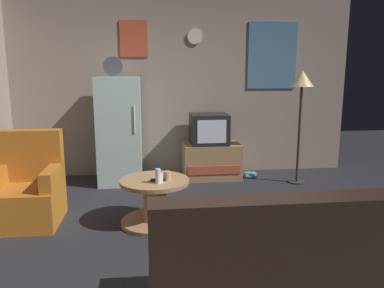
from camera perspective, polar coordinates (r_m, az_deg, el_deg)
ground_plane at (r=3.77m, az=1.88°, el=-13.94°), size 12.00×12.00×0.00m
wall_with_art at (r=5.85m, az=-1.52°, el=9.23°), size 5.20×0.12×2.79m
fridge at (r=5.43m, az=-10.85°, el=2.00°), size 0.60×0.62×1.77m
tv_stand at (r=5.67m, az=2.93°, el=-2.52°), size 0.84×0.53×0.52m
crt_tv at (r=5.57m, az=2.58°, el=2.28°), size 0.54×0.51×0.44m
standing_lamp at (r=5.47m, az=16.18°, el=8.19°), size 0.32×0.32×1.59m
coffee_table at (r=4.03m, az=-5.60°, el=-8.60°), size 0.72×0.72×0.48m
wine_glass at (r=3.80m, az=-5.14°, el=-4.83°), size 0.05×0.05×0.15m
mug_ceramic_white at (r=3.84m, az=-4.97°, el=-5.14°), size 0.08×0.08×0.09m
mug_ceramic_tan at (r=3.92m, az=-3.76°, el=-4.77°), size 0.08×0.08×0.09m
remote_control at (r=3.90m, az=-5.15°, el=-5.41°), size 0.15×0.05×0.02m
armchair at (r=4.38m, az=-23.57°, el=-6.51°), size 0.68×0.68×0.96m
couch at (r=2.60m, az=13.85°, el=-18.85°), size 1.70×0.80×0.92m
book_stack at (r=5.80m, az=8.76°, el=-4.63°), size 0.18×0.17×0.07m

